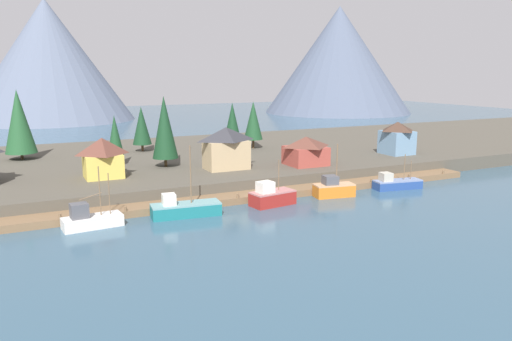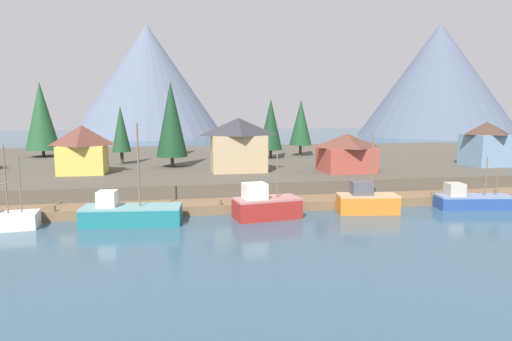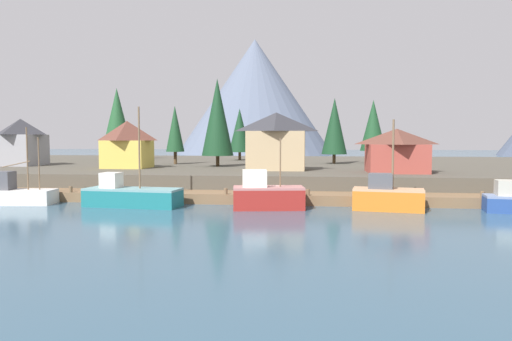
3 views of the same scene
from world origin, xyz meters
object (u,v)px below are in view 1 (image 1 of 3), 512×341
at_px(conifer_near_left, 253,121).
at_px(conifer_mid_right, 115,135).
at_px(conifer_back_right, 142,126).
at_px(house_red, 306,150).
at_px(fishing_boat_teal, 185,209).
at_px(house_blue, 397,138).
at_px(house_yellow, 103,157).
at_px(conifer_mid_left, 232,124).
at_px(fishing_boat_blue, 396,183).
at_px(fishing_boat_orange, 333,189).
at_px(fishing_boat_white, 90,220).
at_px(conifer_back_left, 19,121).
at_px(fishing_boat_red, 272,197).
at_px(house_tan, 226,148).
at_px(conifer_near_right, 165,127).

height_order(conifer_near_left, conifer_mid_right, conifer_near_left).
bearing_deg(conifer_back_right, house_red, -51.17).
height_order(fishing_boat_teal, house_blue, fishing_boat_teal).
height_order(house_yellow, conifer_mid_left, conifer_mid_left).
bearing_deg(fishing_boat_blue, fishing_boat_orange, -171.67).
distance_m(fishing_boat_white, conifer_back_right, 45.01).
relative_size(fishing_boat_orange, conifer_back_left, 0.62).
distance_m(fishing_boat_teal, house_blue, 52.41).
relative_size(house_red, conifer_mid_right, 0.77).
xyz_separation_m(fishing_boat_teal, conifer_back_right, (4.20, 41.66, 6.85)).
relative_size(fishing_boat_red, house_red, 0.99).
distance_m(fishing_boat_blue, conifer_near_left, 37.25).
xyz_separation_m(house_tan, house_yellow, (-20.10, 1.87, -0.45)).
bearing_deg(fishing_boat_red, house_yellow, 129.66).
xyz_separation_m(fishing_boat_red, conifer_mid_left, (7.62, 32.07, 7.06)).
xyz_separation_m(fishing_boat_blue, conifer_near_right, (-32.12, 22.64, 8.49)).
distance_m(house_tan, conifer_back_left, 40.62).
xyz_separation_m(house_yellow, conifer_near_left, (34.35, 17.43, 2.81)).
relative_size(house_blue, conifer_mid_left, 0.64).
relative_size(house_yellow, house_blue, 0.96).
xyz_separation_m(house_blue, conifer_back_left, (-68.41, 25.79, 3.89)).
bearing_deg(conifer_mid_left, house_tan, -116.52).
bearing_deg(fishing_boat_white, conifer_mid_right, 67.83).
relative_size(house_red, conifer_near_right, 0.56).
relative_size(fishing_boat_teal, house_red, 1.37).
height_order(fishing_boat_teal, conifer_mid_right, conifer_mid_right).
distance_m(fishing_boat_white, house_blue, 63.84).
height_order(fishing_boat_red, fishing_boat_orange, fishing_boat_orange).
xyz_separation_m(fishing_boat_white, conifer_back_right, (16.19, 41.43, 6.84)).
distance_m(house_yellow, conifer_near_left, 38.62).
xyz_separation_m(fishing_boat_teal, conifer_mid_right, (-3.70, 27.78, 6.86)).
height_order(conifer_back_left, conifer_back_right, conifer_back_left).
height_order(conifer_mid_right, conifer_back_right, conifer_back_right).
bearing_deg(house_red, fishing_boat_red, -135.65).
distance_m(fishing_boat_red, house_red, 19.80).
bearing_deg(fishing_boat_teal, house_red, 32.64).
bearing_deg(conifer_near_right, conifer_back_left, 140.05).
bearing_deg(house_yellow, fishing_boat_orange, -29.61).
relative_size(fishing_boat_teal, conifer_near_right, 0.77).
height_order(conifer_mid_left, conifer_back_left, conifer_back_left).
height_order(house_yellow, conifer_near_right, conifer_near_right).
height_order(house_yellow, house_red, house_yellow).
bearing_deg(house_tan, house_blue, -0.34).
bearing_deg(fishing_boat_red, conifer_near_left, 59.76).
xyz_separation_m(house_red, conifer_near_left, (0.05, 21.93, 3.42)).
xyz_separation_m(fishing_boat_orange, conifer_near_left, (3.09, 35.19, 7.26)).
height_order(fishing_boat_blue, house_blue, house_blue).
xyz_separation_m(conifer_mid_right, conifer_back_right, (7.90, 13.88, -0.01)).
relative_size(house_yellow, conifer_near_left, 0.62).
bearing_deg(conifer_back_right, house_yellow, -116.24).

